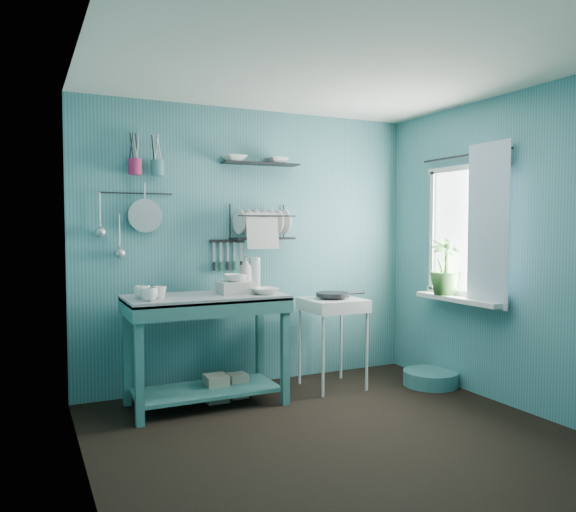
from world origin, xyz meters
name	(u,v)px	position (x,y,z in m)	size (l,w,h in m)	color
floor	(335,436)	(0.00, 0.00, 0.00)	(3.20, 3.20, 0.00)	black
ceiling	(336,67)	(0.00, 0.00, 2.50)	(3.20, 3.20, 0.00)	silver
wall_back	(253,247)	(0.00, 1.50, 1.25)	(3.20, 3.20, 0.00)	#3B7479
wall_front	(510,270)	(0.00, -1.50, 1.25)	(3.20, 3.20, 0.00)	#3B7479
wall_left	(85,261)	(-1.60, 0.00, 1.25)	(3.00, 3.00, 0.00)	#3B7479
wall_right	(509,250)	(1.60, 0.00, 1.25)	(3.00, 3.00, 0.00)	#3B7479
work_counter	(206,350)	(-0.59, 1.04, 0.45)	(1.26, 0.63, 0.89)	#346D6A
mug_left	(149,294)	(-1.07, 0.88, 0.94)	(0.12, 0.12, 0.10)	white
mug_mid	(160,293)	(-0.97, 0.98, 0.94)	(0.10, 0.10, 0.09)	white
mug_right	(142,292)	(-1.09, 1.04, 0.94)	(0.12, 0.12, 0.10)	white
wash_tub	(236,288)	(-0.34, 1.02, 0.94)	(0.28, 0.22, 0.10)	#BCB6AC
tub_bowl	(236,278)	(-0.34, 1.02, 1.02)	(0.20, 0.20, 0.06)	white
soap_bottle	(245,273)	(-0.17, 1.24, 1.04)	(0.12, 0.12, 0.30)	#BCB6AC
water_bottle	(255,273)	(-0.07, 1.26, 1.03)	(0.09, 0.09, 0.28)	silver
counter_bowl	(265,291)	(-0.14, 0.89, 0.92)	(0.22, 0.22, 0.05)	white
hotplate_stand	(333,343)	(0.58, 1.03, 0.40)	(0.50, 0.50, 0.80)	silver
frying_pan	(333,294)	(0.58, 1.03, 0.84)	(0.30, 0.30, 0.04)	black
knife_strip	(227,241)	(-0.25, 1.47, 1.31)	(0.32, 0.02, 0.03)	black
dish_rack	(262,222)	(0.04, 1.37, 1.48)	(0.55, 0.24, 0.32)	black
upper_shelf	(261,164)	(0.04, 1.40, 2.00)	(0.70, 0.18, 0.01)	black
shelf_bowl_left	(234,152)	(-0.21, 1.40, 2.10)	(0.21, 0.21, 0.05)	white
shelf_bowl_right	(276,155)	(0.20, 1.40, 2.09)	(0.21, 0.21, 0.05)	white
utensil_cup_magenta	(135,167)	(-1.06, 1.42, 1.93)	(0.11, 0.11, 0.13)	#A41E50
utensil_cup_teal	(157,168)	(-0.88, 1.42, 1.93)	(0.11, 0.11, 0.13)	#387474
colander	(145,216)	(-0.98, 1.45, 1.53)	(0.28, 0.28, 0.03)	#A9ACB2
ladle_outer	(100,211)	(-1.34, 1.46, 1.57)	(0.01, 0.01, 0.30)	#A9ACB2
ladle_inner	(119,232)	(-1.19, 1.46, 1.39)	(0.01, 0.01, 0.30)	#A9ACB2
hook_rail	(136,193)	(-1.05, 1.47, 1.72)	(0.01, 0.01, 0.60)	black
window_glass	(467,231)	(1.59, 0.45, 1.40)	(1.10, 1.10, 0.00)	white
windowsill	(459,299)	(1.50, 0.45, 0.81)	(0.16, 0.95, 0.04)	silver
curtain	(488,225)	(1.52, 0.15, 1.45)	(1.35, 1.35, 0.00)	silver
curtain_rod	(464,156)	(1.54, 0.45, 2.05)	(0.02, 0.02, 1.05)	black
potted_plant	(445,267)	(1.51, 0.63, 1.08)	(0.28, 0.28, 0.51)	#326227
storage_tin_large	(216,388)	(-0.49, 1.09, 0.11)	(0.18, 0.18, 0.22)	gray
storage_tin_small	(238,385)	(-0.29, 1.12, 0.10)	(0.15, 0.15, 0.20)	gray
floor_basin	(431,378)	(1.42, 0.70, 0.07)	(0.49, 0.49, 0.13)	teal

